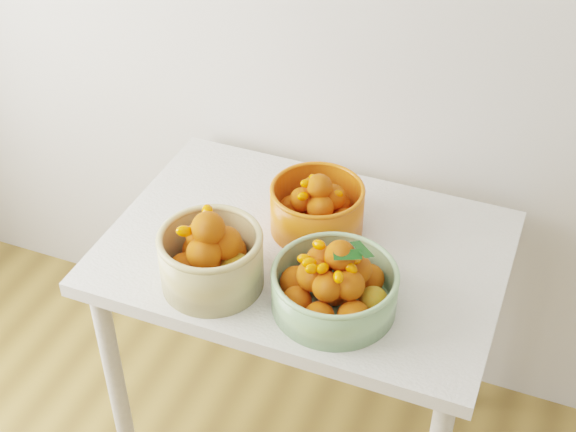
% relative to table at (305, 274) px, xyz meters
% --- Properties ---
extents(table, '(1.00, 0.70, 0.75)m').
position_rel_table_xyz_m(table, '(0.00, 0.00, 0.00)').
color(table, silver).
rests_on(table, ground).
extents(bowl_cream, '(0.32, 0.32, 0.21)m').
position_rel_table_xyz_m(bowl_cream, '(-0.16, -0.21, 0.18)').
color(bowl_cream, tan).
rests_on(bowl_cream, table).
extents(bowl_green, '(0.32, 0.32, 0.19)m').
position_rel_table_xyz_m(bowl_green, '(0.14, -0.18, 0.16)').
color(bowl_green, '#86B17A').
rests_on(bowl_green, table).
extents(bowl_orange, '(0.28, 0.28, 0.17)m').
position_rel_table_xyz_m(bowl_orange, '(0.00, 0.08, 0.17)').
color(bowl_orange, '#E45511').
rests_on(bowl_orange, table).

